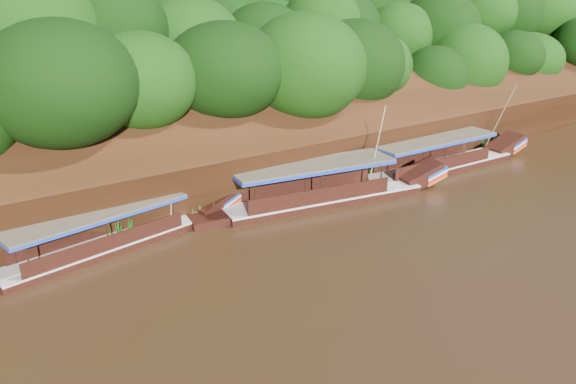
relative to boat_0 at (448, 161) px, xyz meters
name	(u,v)px	position (x,y,z in m)	size (l,w,h in m)	color
ground	(407,248)	(-12.18, -7.70, -0.57)	(160.00, 160.00, 0.00)	black
riverbank	(206,126)	(-12.20, 15.03, 1.32)	(120.00, 30.06, 19.40)	black
boat_0	(448,161)	(0.00, 0.00, 0.00)	(15.54, 3.39, 6.54)	black
boat_1	(335,192)	(-11.04, -0.36, 0.03)	(15.58, 4.70, 6.50)	black
boat_2	(126,234)	(-23.98, 1.16, -0.07)	(14.15, 4.25, 5.05)	black
reeds	(265,191)	(-14.93, 1.78, 0.29)	(48.44, 2.16, 2.02)	#1E6519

